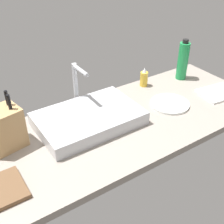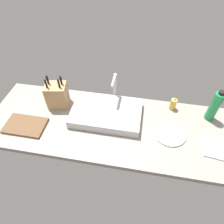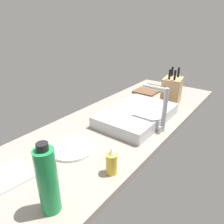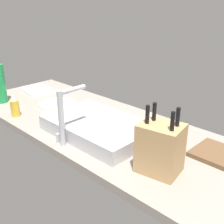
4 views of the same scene
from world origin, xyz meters
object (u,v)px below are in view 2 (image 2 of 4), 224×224
(sink_basin, at_px, (106,113))
(dinner_plate, at_px, (170,134))
(water_bottle, at_px, (214,106))
(cutting_board, at_px, (25,125))
(knife_block, at_px, (57,95))
(soap_bottle, at_px, (173,104))
(dish_towel, at_px, (221,149))
(faucet, at_px, (115,87))

(sink_basin, relative_size, dinner_plate, 2.34)
(water_bottle, distance_m, dinner_plate, 0.35)
(sink_basin, xyz_separation_m, cutting_board, (-0.52, -0.19, -0.02))
(knife_block, bearing_deg, soap_bottle, -2.97)
(dinner_plate, bearing_deg, water_bottle, 35.70)
(cutting_board, bearing_deg, dish_towel, 1.84)
(cutting_board, distance_m, dinner_plate, 0.97)
(cutting_board, bearing_deg, sink_basin, 19.87)
(sink_basin, relative_size, faucet, 2.01)
(cutting_board, distance_m, soap_bottle, 1.05)
(cutting_board, bearing_deg, knife_block, 57.96)
(sink_basin, distance_m, knife_block, 0.38)
(faucet, distance_m, soap_bottle, 0.44)
(sink_basin, bearing_deg, soap_bottle, 19.24)
(cutting_board, height_order, dish_towel, cutting_board)
(cutting_board, bearing_deg, water_bottle, 13.65)
(knife_block, xyz_separation_m, dinner_plate, (0.82, -0.14, -0.09))
(knife_block, bearing_deg, dinner_plate, -19.87)
(soap_bottle, xyz_separation_m, water_bottle, (0.25, -0.05, 0.07))
(faucet, distance_m, dish_towel, 0.80)
(cutting_board, height_order, dinner_plate, cutting_board)
(sink_basin, bearing_deg, dinner_plate, -10.68)
(cutting_board, xyz_separation_m, dinner_plate, (0.97, 0.11, -0.00))
(water_bottle, relative_size, dish_towel, 1.17)
(soap_bottle, bearing_deg, water_bottle, -11.23)
(knife_block, bearing_deg, water_bottle, -7.27)
(soap_bottle, height_order, water_bottle, water_bottle)
(faucet, xyz_separation_m, water_bottle, (0.68, -0.05, -0.03))
(soap_bottle, xyz_separation_m, dish_towel, (0.29, -0.31, -0.04))
(faucet, distance_m, dinner_plate, 0.50)
(dinner_plate, distance_m, dish_towel, 0.32)
(cutting_board, height_order, soap_bottle, soap_bottle)
(soap_bottle, bearing_deg, cutting_board, -160.43)
(sink_basin, height_order, dinner_plate, sink_basin)
(sink_basin, relative_size, dish_towel, 2.28)
(dinner_plate, bearing_deg, cutting_board, -173.75)
(water_bottle, bearing_deg, soap_bottle, 168.77)
(sink_basin, height_order, soap_bottle, soap_bottle)
(cutting_board, relative_size, soap_bottle, 2.38)
(knife_block, distance_m, soap_bottle, 0.84)
(sink_basin, xyz_separation_m, dish_towel, (0.75, -0.15, -0.03))
(faucet, xyz_separation_m, dish_towel, (0.72, -0.31, -0.14))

